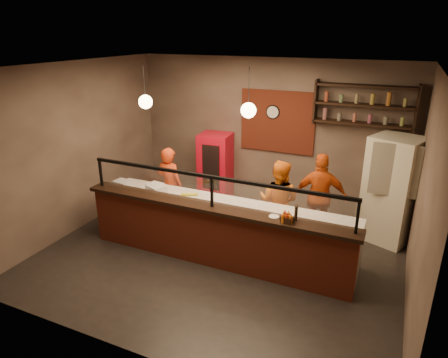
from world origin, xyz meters
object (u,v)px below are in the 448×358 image
at_px(pepper_mill, 296,213).
at_px(cook_mid, 278,201).
at_px(cook_right, 320,197).
at_px(red_cooler, 215,168).
at_px(pizza_dough, 282,214).
at_px(fridge, 392,190).
at_px(wall_clock, 273,112).
at_px(cook_left, 170,185).
at_px(condiment_caddy, 287,219).

bearing_deg(pepper_mill, cook_mid, 117.21).
distance_m(cook_right, red_cooler, 2.65).
distance_m(cook_mid, pizza_dough, 0.79).
relative_size(fridge, red_cooler, 1.25).
bearing_deg(pepper_mill, cook_right, 87.58).
height_order(red_cooler, pizza_dough, red_cooler).
distance_m(wall_clock, pepper_mill, 3.12).
bearing_deg(cook_mid, pepper_mill, 122.01).
bearing_deg(cook_mid, red_cooler, -28.54).
height_order(red_cooler, pepper_mill, red_cooler).
height_order(wall_clock, pizza_dough, wall_clock).
height_order(cook_left, red_cooler, red_cooler).
relative_size(cook_right, fridge, 0.84).
bearing_deg(cook_mid, fridge, -149.45).
xyz_separation_m(wall_clock, cook_left, (-1.59, -1.63, -1.32)).
xyz_separation_m(fridge, pepper_mill, (-1.25, -2.07, 0.19)).
height_order(condiment_caddy, pepper_mill, pepper_mill).
distance_m(fridge, pizza_dough, 2.26).
xyz_separation_m(wall_clock, red_cooler, (-1.20, -0.31, -1.31)).
distance_m(wall_clock, pizza_dough, 2.71).
bearing_deg(cook_left, cook_mid, -171.37).
height_order(cook_mid, cook_right, cook_right).
distance_m(pizza_dough, pepper_mill, 0.62).
height_order(fridge, pepper_mill, fridge).
xyz_separation_m(wall_clock, pizza_dough, (0.93, -2.25, -1.19)).
bearing_deg(cook_left, pepper_mill, 165.20).
distance_m(wall_clock, cook_mid, 2.11).
bearing_deg(cook_left, fridge, -160.37).
bearing_deg(cook_mid, wall_clock, -62.23).
bearing_deg(cook_left, red_cooler, -100.67).
bearing_deg(fridge, cook_right, -135.13).
relative_size(fridge, pepper_mill, 8.68).
relative_size(cook_left, red_cooler, 0.99).
xyz_separation_m(wall_clock, cook_right, (1.32, -1.13, -1.27)).
xyz_separation_m(cook_right, condiment_caddy, (-0.16, -1.69, 0.28)).
relative_size(red_cooler, pepper_mill, 6.93).
xyz_separation_m(cook_left, cook_right, (2.91, 0.50, 0.05)).
distance_m(cook_mid, cook_right, 0.78).
bearing_deg(pizza_dough, red_cooler, 137.57).
bearing_deg(cook_right, wall_clock, -52.58).
bearing_deg(fridge, cook_left, -144.45).
distance_m(cook_left, pizza_dough, 2.59).
bearing_deg(pepper_mill, fridge, 58.97).
bearing_deg(cook_left, pizza_dough, 172.01).
bearing_deg(condiment_caddy, cook_right, 84.64).
height_order(wall_clock, cook_mid, wall_clock).
relative_size(wall_clock, condiment_caddy, 1.75).
relative_size(pizza_dough, pepper_mill, 2.11).
bearing_deg(pizza_dough, pepper_mill, -54.10).
relative_size(cook_right, red_cooler, 1.05).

